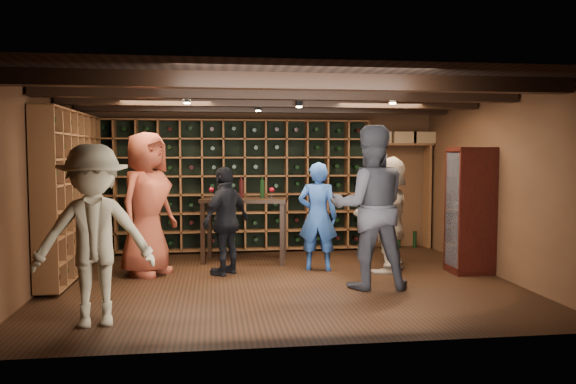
{
  "coord_description": "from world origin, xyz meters",
  "views": [
    {
      "loc": [
        -0.88,
        -7.27,
        1.7
      ],
      "look_at": [
        0.12,
        0.2,
        1.17
      ],
      "focal_mm": 35.0,
      "sensor_mm": 36.0,
      "label": 1
    }
  ],
  "objects": [
    {
      "name": "wine_rack_left",
      "position": [
        -2.83,
        0.82,
        1.15
      ],
      "size": [
        0.3,
        2.65,
        2.2
      ],
      "color": "brown",
      "rests_on": "ground"
    },
    {
      "name": "man_blue_shirt",
      "position": [
        0.62,
        0.66,
        0.78
      ],
      "size": [
        0.65,
        0.52,
        1.57
      ],
      "primitive_type": "imported",
      "rotation": [
        0.0,
        0.0,
        2.86
      ],
      "color": "navy",
      "rests_on": "ground"
    },
    {
      "name": "guest_woman_black",
      "position": [
        -0.71,
        0.55,
        0.76
      ],
      "size": [
        0.86,
        0.91,
        1.51
      ],
      "primitive_type": "imported",
      "rotation": [
        0.0,
        0.0,
        3.98
      ],
      "color": "black",
      "rests_on": "ground"
    },
    {
      "name": "guest_red_floral",
      "position": [
        -1.8,
        0.66,
        0.99
      ],
      "size": [
        1.06,
        1.16,
        1.99
      ],
      "primitive_type": "imported",
      "rotation": [
        0.0,
        0.0,
        1.0
      ],
      "color": "maroon",
      "rests_on": "ground"
    },
    {
      "name": "ground",
      "position": [
        0.0,
        0.0,
        0.0
      ],
      "size": [
        6.0,
        6.0,
        0.0
      ],
      "primitive_type": "plane",
      "color": "black",
      "rests_on": "ground"
    },
    {
      "name": "guest_beige",
      "position": [
        1.62,
        0.47,
        0.83
      ],
      "size": [
        1.33,
        1.5,
        1.65
      ],
      "primitive_type": "imported",
      "rotation": [
        0.0,
        0.0,
        4.04
      ],
      "color": "tan",
      "rests_on": "ground"
    },
    {
      "name": "room_shell",
      "position": [
        0.0,
        0.05,
        2.42
      ],
      "size": [
        6.0,
        6.0,
        6.0
      ],
      "color": "#4C2D1A",
      "rests_on": "ground"
    },
    {
      "name": "tasting_table",
      "position": [
        -0.4,
        1.46,
        0.87
      ],
      "size": [
        1.42,
        0.89,
        1.28
      ],
      "rotation": [
        0.0,
        0.0,
        -0.18
      ],
      "color": "black",
      "rests_on": "ground"
    },
    {
      "name": "wine_rack_back",
      "position": [
        -0.52,
        2.33,
        1.15
      ],
      "size": [
        4.65,
        0.3,
        2.2
      ],
      "color": "brown",
      "rests_on": "ground"
    },
    {
      "name": "guest_khaki",
      "position": [
        -2.04,
        -1.62,
        0.89
      ],
      "size": [
        1.24,
        0.84,
        1.79
      ],
      "primitive_type": "imported",
      "rotation": [
        0.0,
        0.0,
        0.16
      ],
      "color": "gray",
      "rests_on": "ground"
    },
    {
      "name": "display_cabinet",
      "position": [
        2.71,
        0.2,
        0.86
      ],
      "size": [
        0.55,
        0.5,
        1.75
      ],
      "color": "black",
      "rests_on": "ground"
    },
    {
      "name": "man_grey_suit",
      "position": [
        1.06,
        -0.47,
        1.02
      ],
      "size": [
        1.04,
        0.84,
        2.04
      ],
      "primitive_type": "imported",
      "rotation": [
        0.0,
        0.0,
        3.07
      ],
      "color": "black",
      "rests_on": "ground"
    },
    {
      "name": "crate_shelf",
      "position": [
        2.41,
        2.32,
        1.57
      ],
      "size": [
        1.2,
        0.32,
        2.07
      ],
      "color": "brown",
      "rests_on": "ground"
    }
  ]
}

